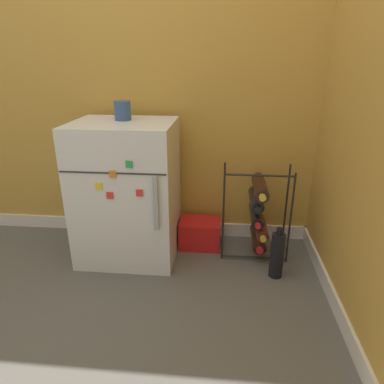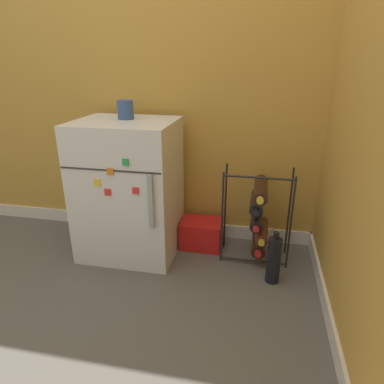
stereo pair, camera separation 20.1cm
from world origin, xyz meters
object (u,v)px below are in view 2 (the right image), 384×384
fridge_top_cup (125,110)px  loose_bottle_floor (274,260)px  mini_fridge (129,189)px  soda_box (201,233)px  wine_rack (259,216)px

fridge_top_cup → loose_bottle_floor: (0.88, -0.22, -0.74)m
mini_fridge → soda_box: 0.55m
soda_box → fridge_top_cup: (-0.43, -0.07, 0.78)m
mini_fridge → wine_rack: (0.78, 0.06, -0.13)m
mini_fridge → fridge_top_cup: 0.47m
mini_fridge → soda_box: size_ratio=3.17×
mini_fridge → fridge_top_cup: fridge_top_cup is taller
soda_box → loose_bottle_floor: bearing=-33.6°
fridge_top_cup → loose_bottle_floor: 1.17m
fridge_top_cup → mini_fridge: bearing=-79.7°
soda_box → loose_bottle_floor: (0.45, -0.30, 0.05)m
soda_box → fridge_top_cup: 0.90m
wine_rack → loose_bottle_floor: (0.09, -0.23, -0.14)m
wine_rack → loose_bottle_floor: wine_rack is taller
wine_rack → soda_box: wine_rack is taller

